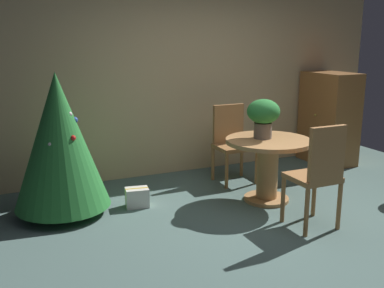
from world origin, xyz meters
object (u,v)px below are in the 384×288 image
(wooden_chair_far, at_px, (232,139))
(wooden_chair_near, at_px, (318,172))
(round_dining_table, at_px, (268,160))
(holiday_tree, at_px, (59,141))
(gift_box_cream, at_px, (137,197))
(flower_vase, at_px, (263,114))
(wooden_cabinet, at_px, (329,118))

(wooden_chair_far, bearing_deg, wooden_chair_near, -90.00)
(round_dining_table, distance_m, holiday_tree, 2.27)
(wooden_chair_far, height_order, gift_box_cream, wooden_chair_far)
(wooden_chair_far, height_order, holiday_tree, holiday_tree)
(gift_box_cream, bearing_deg, flower_vase, -14.16)
(wooden_chair_far, bearing_deg, flower_vase, -92.43)
(holiday_tree, bearing_deg, wooden_cabinet, 6.42)
(wooden_cabinet, bearing_deg, gift_box_cream, -169.56)
(round_dining_table, xyz_separation_m, wooden_cabinet, (1.72, 1.00, 0.19))
(flower_vase, relative_size, wooden_chair_far, 0.45)
(flower_vase, distance_m, holiday_tree, 2.21)
(gift_box_cream, xyz_separation_m, wooden_cabinet, (3.13, 0.58, 0.56))
(holiday_tree, bearing_deg, wooden_chair_near, -32.95)
(gift_box_cream, bearing_deg, wooden_chair_near, -42.05)
(wooden_chair_near, bearing_deg, flower_vase, 91.98)
(wooden_chair_far, relative_size, wooden_cabinet, 0.74)
(gift_box_cream, bearing_deg, round_dining_table, -16.75)
(flower_vase, relative_size, holiday_tree, 0.29)
(flower_vase, bearing_deg, wooden_chair_near, -88.02)
(flower_vase, xyz_separation_m, holiday_tree, (-2.15, 0.49, -0.20))
(holiday_tree, xyz_separation_m, gift_box_cream, (0.77, -0.14, -0.69))
(flower_vase, xyz_separation_m, wooden_chair_far, (0.03, 0.75, -0.44))
(flower_vase, bearing_deg, gift_box_cream, 165.84)
(gift_box_cream, distance_m, wooden_cabinet, 3.24)
(wooden_chair_far, bearing_deg, round_dining_table, -90.00)
(round_dining_table, distance_m, gift_box_cream, 1.52)
(wooden_chair_near, xyz_separation_m, gift_box_cream, (-1.41, 1.27, -0.48))
(holiday_tree, distance_m, gift_box_cream, 1.04)
(wooden_chair_near, height_order, gift_box_cream, wooden_chair_near)
(wooden_chair_far, bearing_deg, gift_box_cream, -164.03)
(wooden_chair_near, height_order, wooden_cabinet, wooden_cabinet)
(round_dining_table, distance_m, wooden_chair_near, 0.85)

